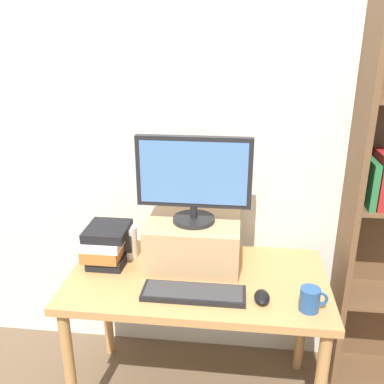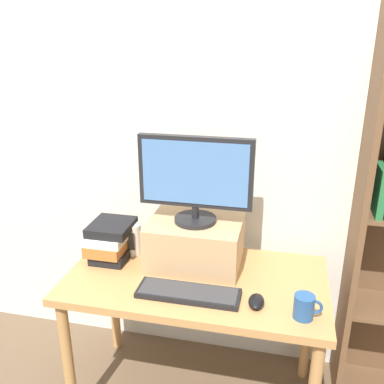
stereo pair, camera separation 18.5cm
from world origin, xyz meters
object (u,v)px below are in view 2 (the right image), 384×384
Objects in this scene: computer_mouse at (256,301)px; desk_speaker at (133,239)px; desk at (196,293)px; coffee_mug at (305,307)px; book_stack at (111,240)px; computer_monitor at (195,178)px; keyboard at (188,293)px; riser_box at (195,243)px.

computer_mouse is 0.65× the size of desk_speaker.
desk is 0.53m from coffee_mug.
desk is 4.50× the size of book_stack.
computer_monitor reaches higher than keyboard.
desk_speaker is at bearing 157.53° from coffee_mug.
desk_speaker is at bearing 175.42° from riser_box.
computer_monitor reaches higher than coffee_mug.
desk is 10.50× the size of coffee_mug.
riser_box is 2.69× the size of desk_speaker.
riser_box is 0.43m from computer_mouse.
riser_box is 0.29m from keyboard.
desk_speaker is at bearing 175.16° from computer_monitor.
book_stack reaches higher than desk.
desk is 2.27× the size of computer_monitor.
computer_monitor reaches higher than computer_mouse.
riser_box is at bearing -4.58° from desk_speaker.
desk is 0.19m from keyboard.
riser_box is (-0.03, 0.12, 0.20)m from desk.
keyboard is (0.03, -0.27, -0.42)m from computer_monitor.
computer_monitor is 0.54m from book_stack.
riser_box reaches higher than computer_mouse.
computer_mouse is 0.71m from desk_speaker.
desk_speaker is at bearing 154.64° from computer_mouse.
riser_box is at bearing 3.89° from book_stack.
computer_mouse is (0.28, -0.16, 0.11)m from desk.
book_stack is at bearing -176.11° from riser_box.
book_stack is at bearing 162.65° from coffee_mug.
riser_box reaches higher than desk.
desk is at bearing -75.44° from riser_box.
keyboard is 0.51m from book_stack.
desk is 2.73× the size of riser_box.
book_stack is at bearing 151.34° from keyboard.
desk is at bearing -11.16° from book_stack.
desk is at bearing -21.96° from desk_speaker.
computer_monitor is 1.98× the size of book_stack.
computer_mouse is at bearing -25.36° from desk_speaker.
riser_box reaches higher than keyboard.
book_stack is (-0.45, 0.09, 0.18)m from desk.
book_stack is (-0.44, 0.24, 0.08)m from keyboard.
book_stack reaches higher than keyboard.
desk is 0.23m from riser_box.
computer_monitor is 0.59m from computer_mouse.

